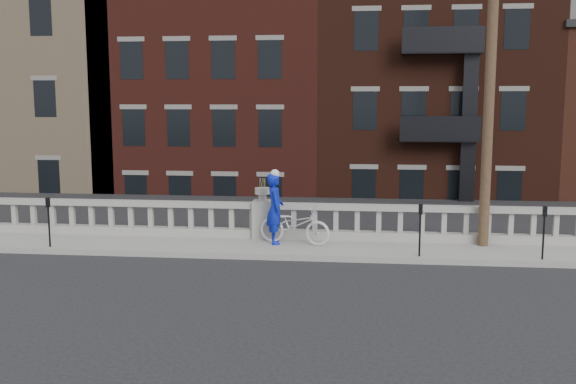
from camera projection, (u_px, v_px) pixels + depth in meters
The scene contains 11 objects.
ground at pixel (238, 280), 14.85m from camera, with size 120.00×120.00×0.00m, color black.
sidewalk at pixel (258, 247), 17.79m from camera, with size 32.00×2.20×0.15m, color gray.
balustrade at pixel (263, 221), 18.64m from camera, with size 28.00×0.34×1.03m.
planter_pedestal at pixel (263, 215), 18.62m from camera, with size 0.55×0.55×1.76m.
lower_level at pixel (320, 127), 37.09m from camera, with size 80.00×44.00×20.80m.
utility_pole at pixel (491, 58), 16.99m from camera, with size 1.60×0.28×10.00m.
parking_meter_b at pixel (49, 216), 17.42m from camera, with size 0.10×0.09×1.36m.
parking_meter_c at pixel (420, 224), 16.36m from camera, with size 0.10×0.09×1.36m.
parking_meter_d at pixel (544, 226), 16.03m from camera, with size 0.10×0.09×1.36m.
bicycle at pixel (295, 225), 17.86m from camera, with size 0.72×2.05×1.08m, color silver.
cyclist at pixel (275, 208), 17.84m from camera, with size 0.72×0.47×1.98m, color #0B1DAD.
Camera 1 is at (2.72, -14.20, 4.11)m, focal length 40.00 mm.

